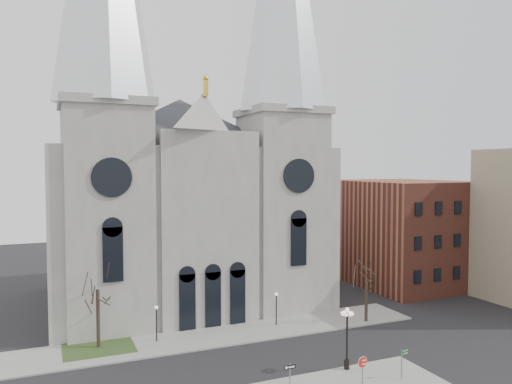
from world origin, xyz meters
name	(u,v)px	position (x,y,z in m)	size (l,w,h in m)	color
ground	(269,382)	(0.00, 0.00, 0.00)	(160.00, 160.00, 0.00)	black
sidewalk_far	(221,335)	(0.00, 11.00, 0.07)	(40.00, 6.00, 0.14)	gray
grass_patch	(99,348)	(-11.00, 12.00, 0.09)	(6.00, 5.00, 0.18)	#29441D
cathedral	(187,144)	(0.00, 22.86, 18.48)	(33.00, 26.66, 54.00)	gray
bg_building_brick	(401,232)	(30.00, 22.00, 7.00)	(14.00, 18.00, 14.00)	brown
tree_left	(98,286)	(-11.00, 12.00, 5.58)	(3.20, 3.20, 7.50)	black
tree_right	(366,279)	(15.00, 9.00, 4.47)	(3.20, 3.20, 6.00)	black
ped_lamp_left	(156,317)	(-6.00, 11.50, 2.33)	(0.32, 0.32, 3.26)	black
ped_lamp_right	(276,303)	(6.00, 11.50, 2.33)	(0.32, 0.32, 3.26)	black
stop_sign	(362,365)	(5.44, -3.97, 1.88)	(0.85, 0.27, 2.43)	slate
globe_lamp	(347,330)	(6.42, -0.50, 3.21)	(1.06, 1.06, 4.89)	black
one_way_sign	(290,372)	(0.61, -2.13, 1.48)	(0.86, 0.08, 1.96)	slate
street_name_sign	(402,361)	(9.27, -3.61, 1.46)	(0.71, 0.17, 2.24)	slate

